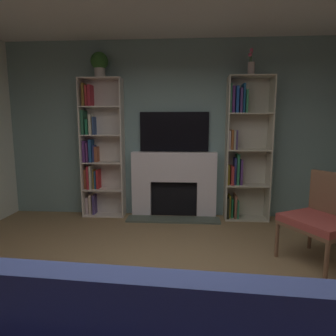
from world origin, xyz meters
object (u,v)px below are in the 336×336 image
at_px(fireplace, 174,183).
at_px(vase_with_flowers, 251,67).
at_px(bookshelf_left, 98,149).
at_px(armchair, 325,216).
at_px(bookshelf_right, 242,150).
at_px(potted_plant, 100,63).
at_px(tv, 174,132).

distance_m(fireplace, vase_with_flowers, 2.19).
height_order(bookshelf_left, armchair, bookshelf_left).
bearing_deg(fireplace, bookshelf_left, 179.99).
bearing_deg(fireplace, bookshelf_right, -1.10).
height_order(fireplace, armchair, fireplace).
relative_size(potted_plant, armchair, 0.39).
bearing_deg(tv, armchair, -42.94).
xyz_separation_m(fireplace, armchair, (1.73, -1.54, -0.03)).
distance_m(bookshelf_left, armchair, 3.42).
xyz_separation_m(bookshelf_right, vase_with_flowers, (0.09, -0.03, 1.28)).
bearing_deg(tv, bookshelf_right, -4.72).
bearing_deg(vase_with_flowers, armchair, -69.68).
bearing_deg(tv, vase_with_flowers, -5.88).
relative_size(fireplace, tv, 1.33).
height_order(potted_plant, armchair, potted_plant).
height_order(tv, bookshelf_left, bookshelf_left).
xyz_separation_m(bookshelf_right, armchair, (0.64, -1.52, -0.60)).
relative_size(bookshelf_right, vase_with_flowers, 5.60).
xyz_separation_m(potted_plant, armchair, (2.91, -1.49, -1.96)).
height_order(fireplace, bookshelf_right, bookshelf_right).
relative_size(tv, bookshelf_right, 0.50).
distance_m(fireplace, armchair, 2.31).
bearing_deg(potted_plant, vase_with_flowers, -0.03).
xyz_separation_m(tv, armchair, (1.73, -1.61, -0.89)).
bearing_deg(potted_plant, fireplace, 2.46).
height_order(bookshelf_right, vase_with_flowers, vase_with_flowers).
distance_m(tv, bookshelf_left, 1.30).
distance_m(bookshelf_left, vase_with_flowers, 2.76).
relative_size(fireplace, bookshelf_right, 0.66).
distance_m(vase_with_flowers, armchair, 2.46).
bearing_deg(potted_plant, bookshelf_left, 150.72).
relative_size(potted_plant, vase_with_flowers, 0.97).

